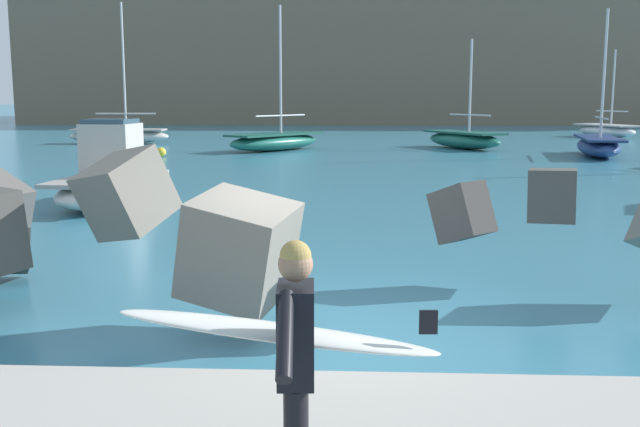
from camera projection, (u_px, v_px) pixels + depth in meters
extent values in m
plane|color=teal|center=(310.00, 334.00, 8.94)|extent=(400.00, 400.00, 0.00)
cube|color=#3D3A38|center=(8.00, 251.00, 11.43)|extent=(0.86, 1.00, 0.86)
cube|color=slate|center=(240.00, 249.00, 8.69)|extent=(1.50, 1.49, 1.44)
cube|color=#3D3A38|center=(462.00, 213.00, 8.98)|extent=(0.86, 0.88, 0.80)
cube|color=#4C4944|center=(552.00, 195.00, 11.09)|extent=(0.83, 0.78, 0.81)
cube|color=slate|center=(126.00, 193.00, 10.03)|extent=(1.43, 1.42, 1.35)
cube|color=black|center=(296.00, 334.00, 4.46)|extent=(0.24, 0.39, 0.60)
sphere|color=#A87A5B|center=(295.00, 264.00, 4.39)|extent=(0.21, 0.21, 0.21)
sphere|color=tan|center=(295.00, 256.00, 4.38)|extent=(0.19, 0.19, 0.19)
cylinder|color=black|center=(285.00, 335.00, 4.06)|extent=(0.12, 0.53, 0.41)
cylinder|color=black|center=(297.00, 327.00, 4.71)|extent=(0.09, 0.09, 0.56)
ellipsoid|color=white|center=(282.00, 333.00, 4.79)|extent=(2.11, 0.48, 0.37)
cube|color=black|center=(428.00, 322.00, 4.78)|extent=(0.12, 0.03, 0.16)
ellipsoid|color=white|center=(607.00, 131.00, 49.36)|extent=(3.72, 5.27, 0.87)
cube|color=#ACACAC|center=(607.00, 125.00, 49.30)|extent=(3.42, 4.84, 0.10)
cylinder|color=silver|center=(613.00, 87.00, 48.57)|extent=(0.12, 0.12, 4.88)
cylinder|color=silver|center=(612.00, 111.00, 48.81)|extent=(1.19, 2.73, 0.08)
ellipsoid|color=beige|center=(119.00, 136.00, 43.24)|extent=(5.86, 1.82, 0.86)
cube|color=#9C9991|center=(119.00, 130.00, 43.17)|extent=(5.39, 1.68, 0.10)
cylinder|color=silver|center=(124.00, 66.00, 42.59)|extent=(0.12, 0.12, 7.19)
cylinder|color=silver|center=(126.00, 114.00, 43.02)|extent=(3.49, 0.17, 0.08)
ellipsoid|color=beige|center=(109.00, 192.00, 19.04)|extent=(2.43, 4.32, 0.77)
cube|color=#9C9991|center=(108.00, 178.00, 18.98)|extent=(2.23, 3.98, 0.10)
cube|color=#B7B2A8|center=(112.00, 150.00, 19.18)|extent=(1.36, 1.34, 1.35)
cube|color=#334C5B|center=(110.00, 121.00, 19.06)|extent=(1.23, 1.21, 0.12)
ellipsoid|color=#1E6656|center=(275.00, 142.00, 37.93)|extent=(5.20, 5.91, 0.88)
cube|color=#164C41|center=(275.00, 134.00, 37.87)|extent=(4.79, 5.44, 0.10)
cylinder|color=silver|center=(280.00, 70.00, 37.69)|extent=(0.12, 0.12, 6.41)
cylinder|color=silver|center=(281.00, 116.00, 38.06)|extent=(2.28, 2.89, 0.08)
ellipsoid|color=#1E6656|center=(464.00, 140.00, 39.34)|extent=(4.36, 5.59, 0.90)
cube|color=#164C41|center=(464.00, 133.00, 39.28)|extent=(4.01, 5.15, 0.10)
cylinder|color=silver|center=(470.00, 86.00, 38.54)|extent=(0.12, 0.12, 4.79)
cylinder|color=silver|center=(470.00, 115.00, 38.77)|extent=(1.72, 2.83, 0.08)
ellipsoid|color=navy|center=(598.00, 147.00, 34.41)|extent=(2.74, 6.23, 0.90)
cube|color=navy|center=(599.00, 138.00, 34.34)|extent=(2.52, 5.73, 0.10)
cylinder|color=silver|center=(604.00, 74.00, 33.44)|extent=(0.12, 0.12, 5.75)
cylinder|color=silver|center=(601.00, 118.00, 33.76)|extent=(0.68, 3.58, 0.08)
sphere|color=yellow|center=(161.00, 152.00, 34.27)|extent=(0.44, 0.44, 0.44)
cube|color=#756651|center=(427.00, 40.00, 82.65)|extent=(80.60, 31.35, 17.69)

